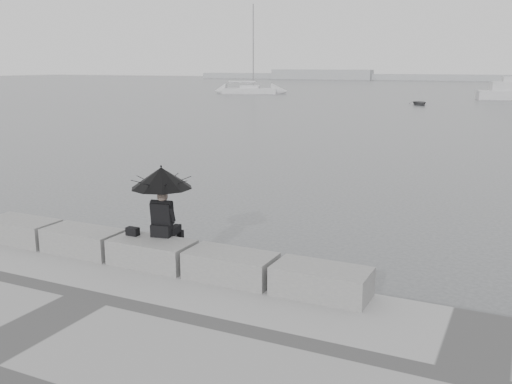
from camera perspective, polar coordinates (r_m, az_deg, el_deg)
The scene contains 11 objects.
ground at distance 11.69m, azimuth -8.91°, elevation -8.88°, with size 360.00×360.00×0.00m, color #45474A.
stone_block_far_left at distance 13.31m, azimuth -22.33°, elevation -3.61°, with size 1.60×0.80×0.50m, color slate.
stone_block_left at distance 12.13m, azimuth -16.90°, elevation -4.72°, with size 1.60×0.80×0.50m, color slate.
stone_block_centre at distance 11.09m, azimuth -10.36°, elevation -6.01°, with size 1.60×0.80×0.50m, color slate.
stone_block_right at distance 10.23m, azimuth -2.55°, elevation -7.42°, with size 1.60×0.80×0.50m, color slate.
stone_block_far_right at distance 9.59m, azimuth 6.55°, elevation -8.89°, with size 1.60×0.80×0.50m, color slate.
seated_person at distance 11.03m, azimuth -9.44°, elevation 0.68°, with size 1.19×1.19×1.39m.
bag at distance 11.38m, azimuth -12.23°, elevation -3.87°, with size 0.25×0.14×0.16m, color black.
distant_landmass at distance 164.08m, azimuth 21.01°, elevation 10.65°, with size 180.00×8.00×2.80m.
sailboat_left at distance 86.32m, azimuth -0.61°, elevation 10.16°, with size 8.35×4.68×12.90m.
dinghy at distance 64.35m, azimuth 16.05°, elevation 8.57°, with size 2.76×1.17×0.47m, color slate.
Camera 1 is at (6.26, -8.90, 4.26)m, focal length 40.00 mm.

